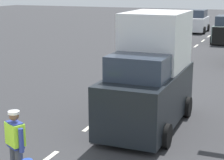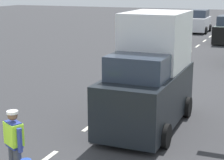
% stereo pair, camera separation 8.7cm
% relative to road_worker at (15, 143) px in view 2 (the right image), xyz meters
% --- Properties ---
extents(ground_plane, '(96.00, 96.00, 0.00)m').
position_rel_road_worker_xyz_m(ground_plane, '(0.00, 19.36, -0.93)').
color(ground_plane, '#333335').
extents(lane_center_line, '(0.14, 46.40, 0.01)m').
position_rel_road_worker_xyz_m(lane_center_line, '(0.00, 23.56, -0.93)').
color(lane_center_line, silver).
rests_on(lane_center_line, ground).
extents(road_worker, '(0.75, 0.46, 1.67)m').
position_rel_road_worker_xyz_m(road_worker, '(0.00, 0.00, 0.00)').
color(road_worker, '#383D4C').
rests_on(road_worker, ground).
extents(delivery_truck, '(2.16, 4.60, 3.54)m').
position_rel_road_worker_xyz_m(delivery_truck, '(1.66, 4.77, 0.68)').
color(delivery_truck, black).
rests_on(delivery_truck, ground).
extents(car_oncoming_third, '(2.02, 3.83, 2.10)m').
position_rel_road_worker_xyz_m(car_oncoming_third, '(-1.57, 30.73, 0.04)').
color(car_oncoming_third, silver).
rests_on(car_oncoming_third, ground).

